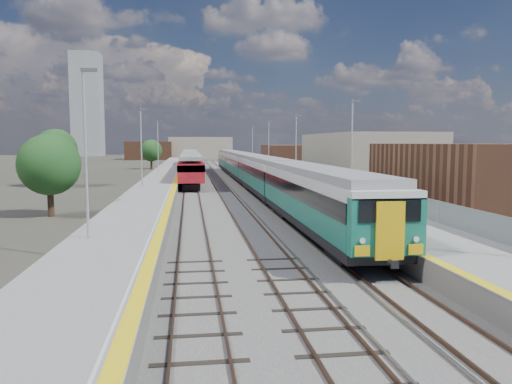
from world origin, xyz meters
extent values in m
plane|color=#47443A|center=(0.00, 50.00, 0.00)|extent=(320.00, 320.00, 0.00)
cube|color=#565451|center=(-2.25, 52.50, 0.03)|extent=(10.50, 155.00, 0.06)
cube|color=#4C3323|center=(0.78, 55.00, 0.11)|extent=(0.07, 160.00, 0.14)
cube|color=#4C3323|center=(2.22, 55.00, 0.11)|extent=(0.07, 160.00, 0.14)
cube|color=#4C3323|center=(-2.72, 55.00, 0.11)|extent=(0.07, 160.00, 0.14)
cube|color=#4C3323|center=(-1.28, 55.00, 0.11)|extent=(0.07, 160.00, 0.14)
cube|color=#4C3323|center=(-6.22, 55.00, 0.11)|extent=(0.07, 160.00, 0.14)
cube|color=#4C3323|center=(-4.78, 55.00, 0.11)|extent=(0.07, 160.00, 0.14)
cube|color=gray|center=(0.45, 55.00, 0.10)|extent=(0.08, 160.00, 0.10)
cube|color=gray|center=(-0.95, 55.00, 0.10)|extent=(0.08, 160.00, 0.10)
cube|color=slate|center=(5.25, 52.50, 0.50)|extent=(4.70, 155.00, 1.00)
cube|color=gray|center=(5.25, 52.50, 1.00)|extent=(4.70, 155.00, 0.03)
cube|color=yellow|center=(3.15, 52.50, 1.02)|extent=(0.40, 155.00, 0.01)
cube|color=gray|center=(7.45, 52.50, 1.60)|extent=(0.06, 155.00, 1.20)
cylinder|color=#9EA0A3|center=(6.60, 22.00, 4.77)|extent=(0.12, 0.12, 7.50)
cube|color=#4C4C4F|center=(6.85, 22.00, 8.42)|extent=(0.70, 0.18, 0.14)
cylinder|color=#9EA0A3|center=(6.60, 42.00, 4.77)|extent=(0.12, 0.12, 7.50)
cube|color=#4C4C4F|center=(6.85, 42.00, 8.42)|extent=(0.70, 0.18, 0.14)
cylinder|color=#9EA0A3|center=(6.60, 62.00, 4.77)|extent=(0.12, 0.12, 7.50)
cube|color=#4C4C4F|center=(6.85, 62.00, 8.42)|extent=(0.70, 0.18, 0.14)
cylinder|color=#9EA0A3|center=(6.60, 82.00, 4.77)|extent=(0.12, 0.12, 7.50)
cube|color=#4C4C4F|center=(6.85, 82.00, 8.42)|extent=(0.70, 0.18, 0.14)
cube|color=slate|center=(-9.05, 52.50, 0.50)|extent=(4.30, 155.00, 1.00)
cube|color=gray|center=(-9.05, 52.50, 1.00)|extent=(4.30, 155.00, 0.03)
cube|color=yellow|center=(-7.15, 52.50, 1.02)|extent=(0.45, 155.00, 0.01)
cube|color=silver|center=(-7.50, 52.50, 1.03)|extent=(0.08, 155.00, 0.01)
cylinder|color=#9EA0A3|center=(-10.20, 8.00, 4.77)|extent=(0.12, 0.12, 7.50)
cube|color=#4C4C4F|center=(-9.95, 8.00, 8.42)|extent=(0.70, 0.18, 0.14)
cylinder|color=#9EA0A3|center=(-10.20, 34.00, 4.77)|extent=(0.12, 0.12, 7.50)
cube|color=#4C4C4F|center=(-9.95, 34.00, 8.42)|extent=(0.70, 0.18, 0.14)
cylinder|color=#9EA0A3|center=(-10.20, 60.00, 4.77)|extent=(0.12, 0.12, 7.50)
cube|color=#4C4C4F|center=(-9.95, 60.00, 8.42)|extent=(0.70, 0.18, 0.14)
cube|color=brown|center=(14.00, 18.00, 2.60)|extent=(9.00, 16.00, 5.20)
cube|color=gray|center=(16.00, 45.00, 3.20)|extent=(11.00, 22.00, 6.40)
cube|color=brown|center=(13.00, 78.00, 2.40)|extent=(8.00, 18.00, 4.80)
cube|color=gray|center=(-2.00, 150.00, 3.50)|extent=(20.00, 14.00, 7.00)
cube|color=brown|center=(-18.00, 145.00, 2.80)|extent=(14.00, 12.00, 5.60)
cube|color=gray|center=(-45.00, 190.00, 20.00)|extent=(11.00, 11.00, 40.00)
cube|color=black|center=(1.50, 12.87, 0.90)|extent=(2.78, 19.93, 0.47)
cube|color=#125C53|center=(1.50, 12.87, 1.72)|extent=(2.88, 19.93, 1.17)
cube|color=black|center=(1.50, 12.87, 2.64)|extent=(2.94, 19.93, 0.80)
cube|color=silver|center=(1.50, 12.87, 3.27)|extent=(2.88, 19.93, 0.49)
cube|color=gray|center=(1.50, 12.87, 3.70)|extent=(2.56, 19.93, 0.41)
cube|color=black|center=(1.50, 33.30, 0.90)|extent=(2.78, 19.93, 0.47)
cube|color=#125C53|center=(1.50, 33.30, 1.72)|extent=(2.88, 19.93, 1.17)
cube|color=black|center=(1.50, 33.30, 2.64)|extent=(2.94, 19.93, 0.80)
cube|color=silver|center=(1.50, 33.30, 3.27)|extent=(2.88, 19.93, 0.49)
cube|color=gray|center=(1.50, 33.30, 3.70)|extent=(2.56, 19.93, 0.41)
cube|color=black|center=(1.50, 53.74, 0.90)|extent=(2.78, 19.93, 0.47)
cube|color=#125C53|center=(1.50, 53.74, 1.72)|extent=(2.88, 19.93, 1.17)
cube|color=black|center=(1.50, 53.74, 2.64)|extent=(2.94, 19.93, 0.80)
cube|color=silver|center=(1.50, 53.74, 3.27)|extent=(2.88, 19.93, 0.49)
cube|color=gray|center=(1.50, 53.74, 3.70)|extent=(2.56, 19.93, 0.41)
cube|color=black|center=(1.50, 74.17, 0.90)|extent=(2.78, 19.93, 0.47)
cube|color=#125C53|center=(1.50, 74.17, 1.72)|extent=(2.88, 19.93, 1.17)
cube|color=black|center=(1.50, 74.17, 2.64)|extent=(2.94, 19.93, 0.80)
cube|color=silver|center=(1.50, 74.17, 3.27)|extent=(2.88, 19.93, 0.49)
cube|color=gray|center=(1.50, 74.17, 3.70)|extent=(2.56, 19.93, 0.41)
cube|color=#125C53|center=(1.50, 2.65, 2.20)|extent=(2.86, 0.61, 2.15)
cube|color=black|center=(1.50, 2.33, 2.81)|extent=(2.35, 0.06, 0.82)
cube|color=gold|center=(1.50, 2.27, 2.10)|extent=(1.07, 0.10, 2.15)
cube|color=black|center=(-5.50, 46.71, 0.48)|extent=(1.93, 16.37, 0.67)
cube|color=maroon|center=(-5.50, 46.71, 2.08)|extent=(2.84, 19.26, 2.03)
cube|color=black|center=(-5.50, 46.71, 2.58)|extent=(2.90, 19.26, 0.71)
cube|color=gray|center=(-5.50, 46.71, 3.60)|extent=(2.53, 19.26, 0.41)
cube|color=black|center=(-5.50, 66.46, 0.48)|extent=(1.93, 16.37, 0.67)
cube|color=maroon|center=(-5.50, 66.46, 2.08)|extent=(2.84, 19.26, 2.03)
cube|color=black|center=(-5.50, 66.46, 2.58)|extent=(2.90, 19.26, 0.71)
cube|color=gray|center=(-5.50, 66.46, 3.60)|extent=(2.53, 19.26, 0.41)
cube|color=black|center=(-5.50, 86.22, 0.48)|extent=(1.93, 16.37, 0.67)
cube|color=maroon|center=(-5.50, 86.22, 2.08)|extent=(2.84, 19.26, 2.03)
cube|color=black|center=(-5.50, 86.22, 2.58)|extent=(2.90, 19.26, 0.71)
cube|color=gray|center=(-5.50, 86.22, 3.60)|extent=(2.53, 19.26, 0.41)
cylinder|color=#382619|center=(-15.55, 22.28, 1.03)|extent=(0.44, 0.44, 2.06)
sphere|color=#1C4018|center=(-15.55, 22.28, 3.72)|extent=(4.35, 4.35, 4.35)
cylinder|color=#382619|center=(-21.50, 47.65, 1.21)|extent=(0.44, 0.44, 2.42)
sphere|color=#1C4018|center=(-21.50, 47.65, 4.36)|extent=(5.10, 5.10, 5.10)
cylinder|color=#382619|center=(-13.17, 86.66, 1.03)|extent=(0.44, 0.44, 2.06)
sphere|color=#1C4018|center=(-13.17, 86.66, 3.72)|extent=(4.35, 4.35, 4.35)
cylinder|color=#382619|center=(21.65, 70.80, 0.93)|extent=(0.44, 0.44, 1.86)
sphere|color=#1C4018|center=(21.65, 70.80, 3.36)|extent=(3.93, 3.93, 3.93)
camera|label=1|loc=(-5.69, -14.76, 5.29)|focal=35.00mm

